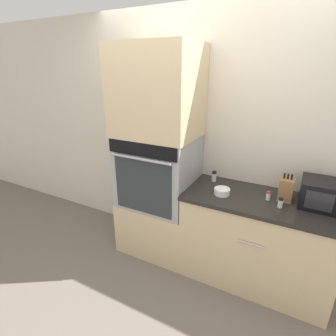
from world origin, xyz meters
The scene contains 12 objects.
ground_plane centered at (0.00, 0.00, 0.00)m, with size 12.00×12.00×0.00m, color #6B6056.
wall_back centered at (0.00, 0.63, 1.25)m, with size 8.00×0.05×2.50m.
oven_cabinet_base centered at (-0.39, 0.30, 0.28)m, with size 0.78×0.60×0.56m.
wall_oven centered at (-0.39, 0.30, 0.94)m, with size 0.75×0.64×0.74m.
oven_cabinet_upper centered at (-0.39, 0.30, 1.73)m, with size 0.78×0.60×0.84m.
counter_unit centered at (0.65, 0.30, 0.43)m, with size 1.32×0.63×0.86m.
microwave centered at (1.09, 0.39, 0.98)m, with size 0.31×0.31×0.22m.
knife_block centered at (0.83, 0.38, 0.96)m, with size 0.11×0.13×0.24m.
bowl centered at (0.32, 0.22, 0.89)m, with size 0.14×0.14×0.06m.
condiment_jar_near centered at (0.81, 0.22, 0.91)m, with size 0.04×0.04×0.08m.
condiment_jar_mid centered at (0.70, 0.31, 0.90)m, with size 0.04×0.04×0.08m.
condiment_jar_far centered at (0.16, 0.47, 0.92)m, with size 0.05×0.05×0.11m.
Camera 1 is at (0.88, -1.88, 1.93)m, focal length 28.00 mm.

